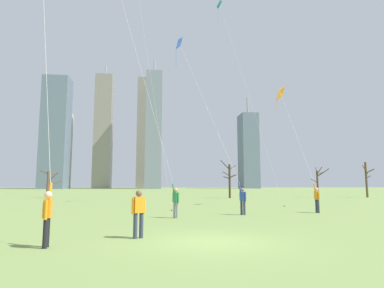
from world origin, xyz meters
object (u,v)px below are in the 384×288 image
Objects in this scene: kite_flyer_far_back_red at (46,171)px; bare_tree_right_of_center at (49,182)px; bystander_strolling_midfield at (139,211)px; kite_flyer_midfield_right_pink at (156,129)px; bare_tree_leftmost at (229,178)px; kite_flyer_foreground_right_blue at (218,139)px; bare_tree_left_of_center at (318,181)px; kite_flyer_foreground_left_orange at (305,163)px; distant_kite_low_near_trees_teal at (222,15)px; bare_tree_center at (367,178)px.

bare_tree_right_of_center is (-11.29, 36.22, -0.12)m from kite_flyer_far_back_red.
kite_flyer_far_back_red reaches higher than bystander_strolling_midfield.
kite_flyer_far_back_red is 37.94m from bare_tree_right_of_center.
kite_flyer_midfield_right_pink is at bearing 68.61° from kite_flyer_far_back_red.
kite_flyer_midfield_right_pink is 26.94m from bare_tree_leftmost.
kite_flyer_foreground_right_blue is 3.91× the size of bare_tree_left_of_center.
kite_flyer_foreground_left_orange is at bearing -5.90° from kite_flyer_foreground_right_blue.
bare_tree_leftmost is (-0.59, 21.88, -0.71)m from kite_flyer_foreground_left_orange.
distant_kite_low_near_trees_teal reaches higher than kite_flyer_foreground_left_orange.
distant_kite_low_near_trees_teal is 4.30× the size of bare_tree_center.
kite_flyer_foreground_left_orange is 2.11× the size of bare_tree_center.
distant_kite_low_near_trees_teal reaches higher than bystander_strolling_midfield.
kite_flyer_far_back_red is (-14.01, -11.66, -1.13)m from kite_flyer_foreground_left_orange.
distant_kite_low_near_trees_teal is at bearing -34.57° from bare_tree_right_of_center.
kite_flyer_midfield_right_pink is 31.37m from bare_tree_right_of_center.
bare_tree_center is (6.60, -1.54, 0.41)m from bare_tree_left_of_center.
bare_tree_right_of_center is at bearing 111.76° from bystander_strolling_midfield.
bare_tree_right_of_center is (-38.27, 1.11, -0.17)m from bare_tree_left_of_center.
kite_flyer_foreground_right_blue is 3.27× the size of bare_tree_leftmost.
bare_tree_center is (23.39, 12.15, -17.05)m from distant_kite_low_near_trees_teal.
kite_flyer_foreground_left_orange is 29.38m from bare_tree_center.
bystander_strolling_midfield is 0.37× the size of bare_tree_left_of_center.
bare_tree_left_of_center is at bearing -1.66° from bare_tree_right_of_center.
bare_tree_right_of_center is at bearing 107.32° from kite_flyer_far_back_red.
kite_flyer_foreground_left_orange is at bearing -44.14° from bare_tree_right_of_center.
kite_flyer_foreground_left_orange reaches higher than bare_tree_left_of_center.
kite_flyer_foreground_right_blue is at bearing -140.40° from bare_tree_center.
bystander_strolling_midfield is 28.90m from distant_kite_low_near_trees_teal.
distant_kite_low_near_trees_teal reaches higher than kite_flyer_far_back_red.
kite_flyer_midfield_right_pink is 3.94× the size of bare_tree_left_of_center.
distant_kite_low_near_trees_teal is at bearing 111.42° from kite_flyer_foreground_left_orange.
kite_flyer_foreground_left_orange is 19.45m from distant_kite_low_near_trees_teal.
bare_tree_right_of_center is (-21.48, 14.80, -17.63)m from distant_kite_low_near_trees_teal.
bare_tree_center reaches higher than bystander_strolling_midfield.
kite_flyer_foreground_left_orange is 11.18m from kite_flyer_midfield_right_pink.
bystander_strolling_midfield is 0.42× the size of bare_tree_right_of_center.
kite_flyer_foreground_right_blue is 4.46× the size of bare_tree_right_of_center.
bystander_strolling_midfield is 44.97m from bare_tree_center.
kite_flyer_foreground_right_blue is 29.90m from bare_tree_left_of_center.
kite_flyer_far_back_red reaches higher than bare_tree_left_of_center.
kite_flyer_foreground_right_blue reaches higher than bare_tree_left_of_center.
distant_kite_low_near_trees_teal reaches higher than bare_tree_center.
bare_tree_right_of_center is (-14.69, 27.56, -2.99)m from kite_flyer_midfield_right_pink.
kite_flyer_far_back_red is 36.13m from bare_tree_leftmost.
kite_flyer_far_back_red is 7.79× the size of bystander_strolling_midfield.
bare_tree_center is (33.58, 33.57, 0.46)m from kite_flyer_far_back_red.
kite_flyer_foreground_left_orange reaches higher than bystander_strolling_midfield.
bare_tree_leftmost is (-13.55, -1.57, 0.37)m from bare_tree_left_of_center.
kite_flyer_far_back_red is at bearing -140.24° from kite_flyer_foreground_left_orange.
kite_flyer_foreground_left_orange is at bearing -118.93° from bare_tree_left_of_center.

